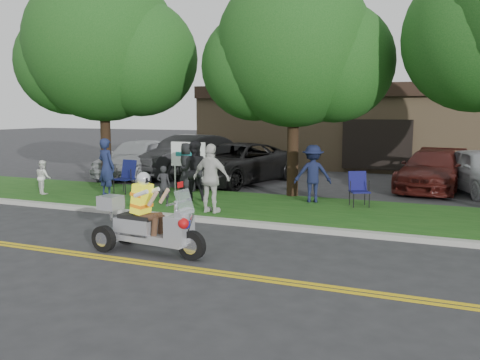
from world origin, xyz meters
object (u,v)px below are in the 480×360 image
at_px(trike_scooter, 146,225).
at_px(parked_car_right, 433,170).
at_px(spectator_adult_right, 211,178).
at_px(parked_car_mid, 235,164).
at_px(lawn_chair_b, 358,187).
at_px(parked_car_far_left, 138,158).
at_px(spectator_adult_left, 106,167).
at_px(parked_car_left, 187,156).
at_px(spectator_adult_mid, 194,171).
at_px(lawn_chair_a, 127,174).

distance_m(trike_scooter, parked_car_right, 11.79).
relative_size(spectator_adult_right, parked_car_mid, 0.32).
distance_m(lawn_chair_b, spectator_adult_right, 4.22).
height_order(lawn_chair_b, parked_car_far_left, parked_car_far_left).
distance_m(trike_scooter, spectator_adult_left, 6.59).
bearing_deg(parked_car_left, spectator_adult_right, -39.63).
bearing_deg(spectator_adult_mid, trike_scooter, 90.60).
bearing_deg(parked_car_mid, spectator_adult_left, -103.20).
height_order(spectator_adult_left, spectator_adult_mid, spectator_adult_left).
height_order(spectator_adult_left, parked_car_mid, spectator_adult_left).
bearing_deg(parked_car_mid, parked_car_right, 23.89).
distance_m(spectator_adult_left, spectator_adult_mid, 2.92).
xyz_separation_m(parked_car_far_left, parked_car_right, (11.48, 1.13, -0.12)).
bearing_deg(lawn_chair_a, spectator_adult_mid, -2.34).
bearing_deg(spectator_adult_left, parked_car_far_left, -52.14).
bearing_deg(parked_car_left, lawn_chair_b, -13.00).
distance_m(spectator_adult_mid, parked_car_left, 6.67).
bearing_deg(lawn_chair_a, trike_scooter, -45.15).
relative_size(lawn_chair_a, parked_car_mid, 0.19).
bearing_deg(parked_car_mid, spectator_adult_mid, -69.48).
bearing_deg(spectator_adult_mid, spectator_adult_left, -9.90).
relative_size(lawn_chair_b, spectator_adult_left, 0.53).
bearing_deg(parked_car_right, lawn_chair_a, -143.06).
bearing_deg(parked_car_far_left, lawn_chair_a, -64.53).
height_order(trike_scooter, lawn_chair_b, trike_scooter).
bearing_deg(parked_car_mid, spectator_adult_right, -59.12).
height_order(spectator_adult_right, parked_car_far_left, spectator_adult_right).
distance_m(parked_car_far_left, parked_car_left, 2.05).
relative_size(parked_car_far_left, parked_car_mid, 0.86).
relative_size(lawn_chair_a, spectator_adult_left, 0.59).
height_order(lawn_chair_a, parked_car_right, parked_car_right).
bearing_deg(spectator_adult_left, spectator_adult_mid, -158.26).
relative_size(lawn_chair_b, parked_car_left, 0.18).
xyz_separation_m(lawn_chair_a, spectator_adult_left, (-0.17, -0.80, 0.31)).
xyz_separation_m(parked_car_far_left, parked_car_left, (1.64, 1.22, 0.05)).
relative_size(spectator_adult_left, spectator_adult_mid, 1.02).
distance_m(parked_car_far_left, parked_car_mid, 4.49).
bearing_deg(spectator_adult_right, parked_car_right, -121.62).
distance_m(spectator_adult_mid, parked_car_far_left, 6.78).
height_order(spectator_adult_right, parked_car_left, spectator_adult_right).
distance_m(parked_car_left, parked_car_mid, 3.17).
bearing_deg(parked_car_far_left, spectator_adult_mid, -45.90).
bearing_deg(parked_car_mid, parked_car_left, 166.83).
xyz_separation_m(lawn_chair_a, parked_car_mid, (2.17, 3.91, 0.07)).
bearing_deg(lawn_chair_b, lawn_chair_a, 157.67).
xyz_separation_m(trike_scooter, parked_car_right, (4.78, 10.77, 0.14)).
relative_size(lawn_chair_a, parked_car_far_left, 0.22).
height_order(spectator_adult_mid, parked_car_right, spectator_adult_mid).
relative_size(spectator_adult_left, parked_car_left, 0.34).
relative_size(spectator_adult_left, parked_car_mid, 0.32).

